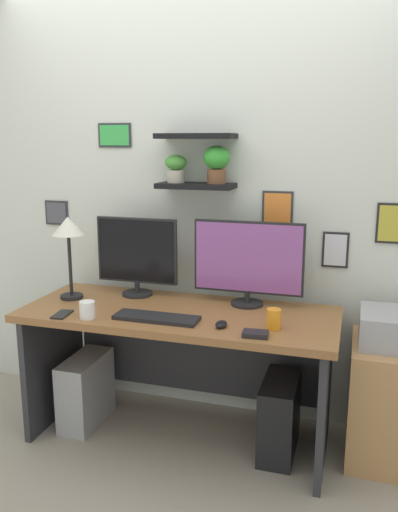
{
  "coord_description": "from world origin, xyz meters",
  "views": [
    {
      "loc": [
        0.89,
        -2.55,
        1.65
      ],
      "look_at": [
        0.1,
        0.05,
        1.05
      ],
      "focal_mm": 36.8,
      "sensor_mm": 36.0,
      "label": 1
    }
  ],
  "objects_px": {
    "coffee_mug": "(87,310)",
    "computer_tower_left": "(86,390)",
    "desk_lamp": "(68,234)",
    "pen_cup": "(274,319)",
    "computer_mouse": "(221,324)",
    "monitor_right": "(248,261)",
    "scissors_tray": "(255,334)",
    "computer_tower_right": "(279,416)",
    "keyboard": "(157,318)",
    "drawer_cabinet": "(392,401)",
    "cell_phone": "(62,314)",
    "monitor_left": "(137,255)",
    "desk": "(182,343)"
  },
  "relations": [
    {
      "from": "drawer_cabinet",
      "to": "pen_cup",
      "type": "bearing_deg",
      "value": -155.13
    },
    {
      "from": "monitor_right",
      "to": "cell_phone",
      "type": "height_order",
      "value": "monitor_right"
    },
    {
      "from": "monitor_right",
      "to": "scissors_tray",
      "type": "height_order",
      "value": "monitor_right"
    },
    {
      "from": "cell_phone",
      "to": "computer_tower_left",
      "type": "bearing_deg",
      "value": 88.71
    },
    {
      "from": "monitor_right",
      "to": "keyboard",
      "type": "distance_m",
      "value": 0.6
    },
    {
      "from": "computer_tower_left",
      "to": "computer_tower_right",
      "type": "distance_m",
      "value": 1.14
    },
    {
      "from": "coffee_mug",
      "to": "pen_cup",
      "type": "relative_size",
      "value": 0.9
    },
    {
      "from": "monitor_right",
      "to": "coffee_mug",
      "type": "relative_size",
      "value": 6.81
    },
    {
      "from": "coffee_mug",
      "to": "computer_tower_left",
      "type": "relative_size",
      "value": 0.22
    },
    {
      "from": "cell_phone",
      "to": "scissors_tray",
      "type": "height_order",
      "value": "scissors_tray"
    },
    {
      "from": "keyboard",
      "to": "monitor_right",
      "type": "bearing_deg",
      "value": 44.42
    },
    {
      "from": "computer_mouse",
      "to": "pen_cup",
      "type": "bearing_deg",
      "value": 11.93
    },
    {
      "from": "drawer_cabinet",
      "to": "computer_tower_right",
      "type": "xyz_separation_m",
      "value": [
        -0.57,
        -0.13,
        -0.11
      ]
    },
    {
      "from": "desk_lamp",
      "to": "drawer_cabinet",
      "type": "distance_m",
      "value": 1.98
    },
    {
      "from": "cell_phone",
      "to": "pen_cup",
      "type": "xyz_separation_m",
      "value": [
        1.09,
        0.12,
        0.05
      ]
    },
    {
      "from": "cell_phone",
      "to": "coffee_mug",
      "type": "distance_m",
      "value": 0.16
    },
    {
      "from": "cell_phone",
      "to": "pen_cup",
      "type": "bearing_deg",
      "value": -0.2
    },
    {
      "from": "desk",
      "to": "monitor_left",
      "type": "distance_m",
      "value": 0.58
    },
    {
      "from": "computer_tower_left",
      "to": "computer_mouse",
      "type": "bearing_deg",
      "value": -11.33
    },
    {
      "from": "computer_mouse",
      "to": "drawer_cabinet",
      "type": "xyz_separation_m",
      "value": [
        0.84,
        0.33,
        -0.45
      ]
    },
    {
      "from": "computer_tower_right",
      "to": "pen_cup",
      "type": "bearing_deg",
      "value": -100.1
    },
    {
      "from": "computer_mouse",
      "to": "desk_lamp",
      "type": "distance_m",
      "value": 1.05
    },
    {
      "from": "desk_lamp",
      "to": "pen_cup",
      "type": "bearing_deg",
      "value": -7.8
    },
    {
      "from": "coffee_mug",
      "to": "drawer_cabinet",
      "type": "xyz_separation_m",
      "value": [
        1.54,
        0.4,
        -0.48
      ]
    },
    {
      "from": "monitor_right",
      "to": "computer_tower_right",
      "type": "bearing_deg",
      "value": -41.01
    },
    {
      "from": "computer_tower_left",
      "to": "desk",
      "type": "bearing_deg",
      "value": 6.05
    },
    {
      "from": "monitor_right",
      "to": "scissors_tray",
      "type": "distance_m",
      "value": 0.55
    },
    {
      "from": "scissors_tray",
      "to": "computer_tower_right",
      "type": "height_order",
      "value": "scissors_tray"
    },
    {
      "from": "desk",
      "to": "monitor_left",
      "type": "relative_size",
      "value": 3.44
    },
    {
      "from": "monitor_left",
      "to": "monitor_right",
      "type": "height_order",
      "value": "monitor_right"
    },
    {
      "from": "cell_phone",
      "to": "scissors_tray",
      "type": "bearing_deg",
      "value": -6.85
    },
    {
      "from": "coffee_mug",
      "to": "computer_tower_right",
      "type": "xyz_separation_m",
      "value": [
        0.97,
        0.27,
        -0.59
      ]
    },
    {
      "from": "cell_phone",
      "to": "pen_cup",
      "type": "distance_m",
      "value": 1.1
    },
    {
      "from": "coffee_mug",
      "to": "drawer_cabinet",
      "type": "bearing_deg",
      "value": 14.64
    },
    {
      "from": "computer_tower_right",
      "to": "scissors_tray",
      "type": "bearing_deg",
      "value": -108.32
    },
    {
      "from": "coffee_mug",
      "to": "desk",
      "type": "bearing_deg",
      "value": 37.06
    },
    {
      "from": "desk",
      "to": "coffee_mug",
      "type": "bearing_deg",
      "value": -142.94
    },
    {
      "from": "computer_mouse",
      "to": "computer_tower_right",
      "type": "height_order",
      "value": "computer_mouse"
    },
    {
      "from": "monitor_left",
      "to": "desk_lamp",
      "type": "xyz_separation_m",
      "value": [
        -0.34,
        -0.18,
        0.14
      ]
    },
    {
      "from": "drawer_cabinet",
      "to": "computer_tower_left",
      "type": "xyz_separation_m",
      "value": [
        -1.71,
        -0.15,
        -0.11
      ]
    },
    {
      "from": "desk_lamp",
      "to": "computer_tower_right",
      "type": "distance_m",
      "value": 1.54
    },
    {
      "from": "computer_tower_left",
      "to": "coffee_mug",
      "type": "bearing_deg",
      "value": -54.83
    },
    {
      "from": "monitor_right",
      "to": "computer_tower_left",
      "type": "height_order",
      "value": "monitor_right"
    },
    {
      "from": "cell_phone",
      "to": "computer_tower_right",
      "type": "relative_size",
      "value": 0.34
    },
    {
      "from": "desk_lamp",
      "to": "computer_tower_right",
      "type": "height_order",
      "value": "desk_lamp"
    },
    {
      "from": "desk_lamp",
      "to": "cell_phone",
      "type": "relative_size",
      "value": 3.41
    },
    {
      "from": "monitor_right",
      "to": "drawer_cabinet",
      "type": "xyz_separation_m",
      "value": [
        0.79,
        -0.07,
        -0.69
      ]
    },
    {
      "from": "desk",
      "to": "cell_phone",
      "type": "relative_size",
      "value": 12.13
    },
    {
      "from": "keyboard",
      "to": "desk_lamp",
      "type": "xyz_separation_m",
      "value": [
        -0.61,
        0.21,
        0.37
      ]
    },
    {
      "from": "keyboard",
      "to": "desk_lamp",
      "type": "height_order",
      "value": "desk_lamp"
    }
  ]
}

